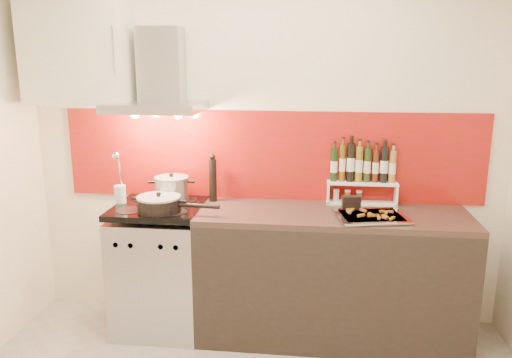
# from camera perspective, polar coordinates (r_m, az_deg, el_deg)

# --- Properties ---
(back_wall) EXTENTS (3.40, 0.02, 2.60)m
(back_wall) POSITION_cam_1_polar(r_m,az_deg,el_deg) (3.58, 0.85, 3.99)
(back_wall) COLOR silver
(back_wall) RESTS_ON ground
(backsplash) EXTENTS (3.00, 0.02, 0.64)m
(backsplash) POSITION_cam_1_polar(r_m,az_deg,el_deg) (3.58, 1.63, 2.68)
(backsplash) COLOR maroon
(backsplash) RESTS_ON back_wall
(range_stove) EXTENTS (0.60, 0.60, 0.91)m
(range_stove) POSITION_cam_1_polar(r_m,az_deg,el_deg) (3.67, -10.80, -9.99)
(range_stove) COLOR #B7B7BA
(range_stove) RESTS_ON ground
(counter) EXTENTS (1.80, 0.60, 0.90)m
(counter) POSITION_cam_1_polar(r_m,az_deg,el_deg) (3.52, 8.55, -10.81)
(counter) COLOR black
(counter) RESTS_ON ground
(range_hood) EXTENTS (0.62, 0.50, 0.61)m
(range_hood) POSITION_cam_1_polar(r_m,az_deg,el_deg) (3.52, -11.03, 10.84)
(range_hood) COLOR #B7B7BA
(range_hood) RESTS_ON back_wall
(upper_cabinet) EXTENTS (0.70, 0.35, 0.72)m
(upper_cabinet) POSITION_cam_1_polar(r_m,az_deg,el_deg) (3.71, -19.60, 13.65)
(upper_cabinet) COLOR white
(upper_cabinet) RESTS_ON back_wall
(stock_pot) EXTENTS (0.24, 0.24, 0.21)m
(stock_pot) POSITION_cam_1_polar(r_m,az_deg,el_deg) (3.58, -9.60, -1.12)
(stock_pot) COLOR #B7B7BA
(stock_pot) RESTS_ON range_stove
(saute_pan) EXTENTS (0.56, 0.29, 0.13)m
(saute_pan) POSITION_cam_1_polar(r_m,az_deg,el_deg) (3.36, -10.92, -2.78)
(saute_pan) COLOR black
(saute_pan) RESTS_ON range_stove
(utensil_jar) EXTENTS (0.08, 0.12, 0.38)m
(utensil_jar) POSITION_cam_1_polar(r_m,az_deg,el_deg) (3.60, -15.32, -1.06)
(utensil_jar) COLOR silver
(utensil_jar) RESTS_ON range_stove
(pepper_mill) EXTENTS (0.05, 0.05, 0.34)m
(pepper_mill) POSITION_cam_1_polar(r_m,az_deg,el_deg) (3.56, -4.96, 0.07)
(pepper_mill) COLOR black
(pepper_mill) RESTS_ON counter
(step_shelf) EXTENTS (0.49, 0.13, 0.43)m
(step_shelf) POSITION_cam_1_polar(r_m,az_deg,el_deg) (3.56, 12.02, 0.40)
(step_shelf) COLOR white
(step_shelf) RESTS_ON counter
(caddy_box) EXTENTS (0.13, 0.06, 0.10)m
(caddy_box) POSITION_cam_1_polar(r_m,az_deg,el_deg) (3.37, 10.83, -2.79)
(caddy_box) COLOR black
(caddy_box) RESTS_ON counter
(baking_tray) EXTENTS (0.49, 0.41, 0.03)m
(baking_tray) POSITION_cam_1_polar(r_m,az_deg,el_deg) (3.28, 13.05, -4.16)
(baking_tray) COLOR silver
(baking_tray) RESTS_ON counter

